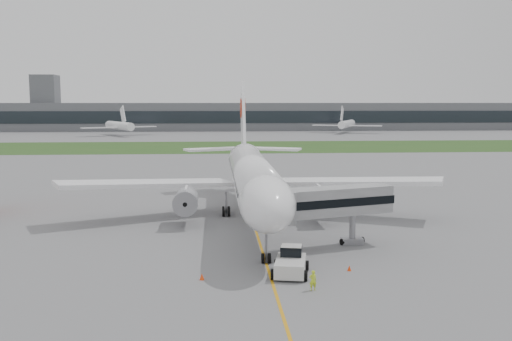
{
  "coord_description": "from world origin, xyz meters",
  "views": [
    {
      "loc": [
        -4.5,
        -65.11,
        14.54
      ],
      "look_at": [
        0.3,
        2.0,
        6.42
      ],
      "focal_mm": 40.0,
      "sensor_mm": 36.0,
      "label": 1
    }
  ],
  "objects": [
    {
      "name": "ground",
      "position": [
        0.0,
        0.0,
        0.0
      ],
      "size": [
        600.0,
        600.0,
        0.0
      ],
      "primitive_type": "plane",
      "color": "gray",
      "rests_on": "ground"
    },
    {
      "name": "apron_markings",
      "position": [
        0.0,
        -5.0,
        0.0
      ],
      "size": [
        70.0,
        70.0,
        0.04
      ],
      "primitive_type": null,
      "color": "orange",
      "rests_on": "ground"
    },
    {
      "name": "grass_strip",
      "position": [
        0.0,
        120.0,
        0.01
      ],
      "size": [
        600.0,
        50.0,
        0.02
      ],
      "primitive_type": "cube",
      "color": "#244E1D",
      "rests_on": "ground"
    },
    {
      "name": "terminal_building",
      "position": [
        0.0,
        229.87,
        7.0
      ],
      "size": [
        320.0,
        22.3,
        14.0
      ],
      "color": "slate",
      "rests_on": "ground"
    },
    {
      "name": "control_tower",
      "position": [
        -90.0,
        232.0,
        0.0
      ],
      "size": [
        12.0,
        12.0,
        56.0
      ],
      "primitive_type": null,
      "color": "slate",
      "rests_on": "ground"
    },
    {
      "name": "airliner",
      "position": [
        0.0,
        4.87,
        5.66
      ],
      "size": [
        48.13,
        53.95,
        17.88
      ],
      "color": "white",
      "rests_on": "ground"
    },
    {
      "name": "pushback_tug",
      "position": [
        1.79,
        -18.4,
        1.04
      ],
      "size": [
        3.67,
        4.79,
        2.25
      ],
      "rotation": [
        0.0,
        0.0,
        -0.2
      ],
      "color": "silver",
      "rests_on": "ground"
    },
    {
      "name": "jet_bridge",
      "position": [
        6.25,
        -10.33,
        4.64
      ],
      "size": [
        13.14,
        7.58,
        6.27
      ],
      "rotation": [
        0.0,
        0.0,
        0.32
      ],
      "color": "#A9A9AC",
      "rests_on": "ground"
    },
    {
      "name": "safety_cone_left",
      "position": [
        -5.7,
        -19.51,
        0.27
      ],
      "size": [
        0.4,
        0.4,
        0.55
      ],
      "primitive_type": "cone",
      "color": "#F33D0C",
      "rests_on": "ground"
    },
    {
      "name": "safety_cone_right",
      "position": [
        6.98,
        -17.89,
        0.24
      ],
      "size": [
        0.35,
        0.35,
        0.48
      ],
      "primitive_type": "cone",
      "color": "#F33D0C",
      "rests_on": "ground"
    },
    {
      "name": "ground_crew_near",
      "position": [
        2.95,
        -22.76,
        0.8
      ],
      "size": [
        0.62,
        0.45,
        1.6
      ],
      "primitive_type": "imported",
      "rotation": [
        0.0,
        0.0,
        3.26
      ],
      "color": "#C6E426",
      "rests_on": "ground"
    },
    {
      "name": "distant_aircraft_left",
      "position": [
        -45.84,
        184.95,
        0.0
      ],
      "size": [
        42.2,
        40.61,
        12.45
      ],
      "primitive_type": null,
      "rotation": [
        0.0,
        0.0,
        0.49
      ],
      "color": "white",
      "rests_on": "ground"
    },
    {
      "name": "distant_aircraft_right",
      "position": [
        56.77,
        197.55,
        0.0
      ],
      "size": [
        40.54,
        38.52,
        12.27
      ],
      "primitive_type": null,
      "rotation": [
        0.0,
        0.0,
        -0.4
      ],
      "color": "white",
      "rests_on": "ground"
    }
  ]
}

